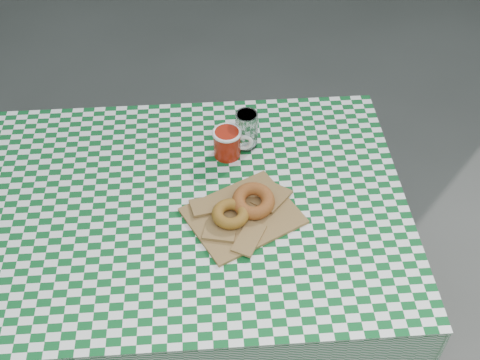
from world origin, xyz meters
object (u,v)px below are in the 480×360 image
object	(u,v)px
drinking_glass	(246,130)
table	(179,286)
coffee_mug	(227,143)
paper_bag	(243,215)

from	to	relation	value
drinking_glass	table	bearing A→B (deg)	-129.49
table	coffee_mug	distance (m)	0.49
paper_bag	drinking_glass	world-z (taller)	drinking_glass
paper_bag	coffee_mug	bearing A→B (deg)	102.36
paper_bag	drinking_glass	size ratio (longest dim) A/B	2.34
coffee_mug	drinking_glass	xyz separation A→B (m)	(0.05, 0.04, 0.01)
table	paper_bag	distance (m)	0.44
drinking_glass	paper_bag	bearing A→B (deg)	-90.50
drinking_glass	coffee_mug	bearing A→B (deg)	-142.00
coffee_mug	drinking_glass	size ratio (longest dim) A/B	1.33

